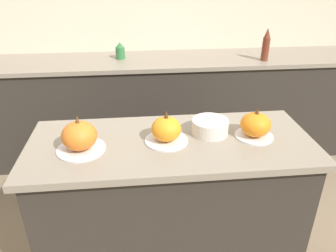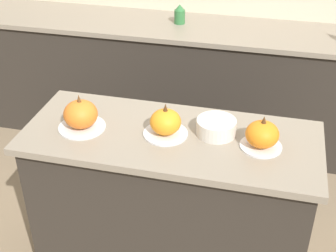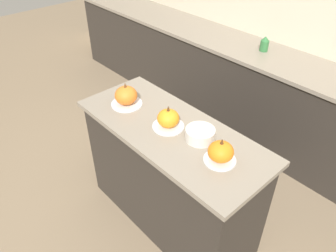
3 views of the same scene
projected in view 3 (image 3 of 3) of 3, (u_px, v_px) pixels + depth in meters
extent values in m
plane|color=#847056|center=(170.00, 216.00, 2.69)|extent=(12.00, 12.00, 0.00)
cube|color=beige|center=(316.00, 17.00, 2.88)|extent=(8.00, 0.06, 2.50)
cube|color=#2D2823|center=(170.00, 179.00, 2.43)|extent=(1.35, 0.53, 0.87)
cube|color=gray|center=(171.00, 130.00, 2.16)|extent=(1.41, 0.59, 0.03)
cube|color=#2D2823|center=(277.00, 107.00, 3.18)|extent=(6.00, 0.56, 0.89)
cube|color=gray|center=(287.00, 63.00, 2.90)|extent=(6.00, 0.60, 0.03)
cylinder|color=silver|center=(127.00, 104.00, 2.38)|extent=(0.23, 0.23, 0.01)
ellipsoid|color=orange|center=(126.00, 95.00, 2.34)|extent=(0.16, 0.16, 0.13)
cone|color=brown|center=(125.00, 85.00, 2.29)|extent=(0.02, 0.02, 0.04)
cylinder|color=silver|center=(169.00, 126.00, 2.16)|extent=(0.21, 0.21, 0.01)
ellipsoid|color=orange|center=(169.00, 118.00, 2.12)|extent=(0.15, 0.15, 0.12)
cone|color=#4C2D14|center=(169.00, 108.00, 2.08)|extent=(0.02, 0.02, 0.04)
cylinder|color=silver|center=(219.00, 160.00, 1.90)|extent=(0.19, 0.19, 0.01)
ellipsoid|color=orange|center=(220.00, 152.00, 1.86)|extent=(0.15, 0.15, 0.12)
cone|color=#4C2D14|center=(222.00, 142.00, 1.81)|extent=(0.02, 0.02, 0.04)
cylinder|color=#2D6B38|center=(264.00, 46.00, 3.05)|extent=(0.08, 0.08, 0.10)
cone|color=#2D6B38|center=(266.00, 38.00, 3.01)|extent=(0.07, 0.07, 0.04)
cylinder|color=beige|center=(200.00, 134.00, 2.04)|extent=(0.19, 0.19, 0.07)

